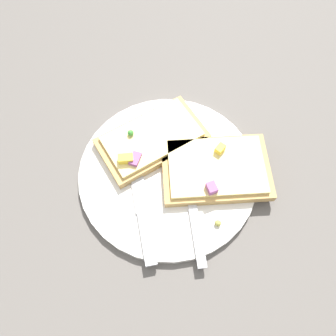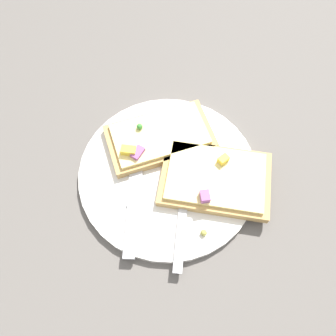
{
  "view_description": "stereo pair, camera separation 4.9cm",
  "coord_description": "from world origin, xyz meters",
  "px_view_note": "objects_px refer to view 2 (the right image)",
  "views": [
    {
      "loc": [
        -0.09,
        -0.19,
        0.46
      ],
      "look_at": [
        0.0,
        0.0,
        0.02
      ],
      "focal_mm": 35.0,
      "sensor_mm": 36.0,
      "label": 1
    },
    {
      "loc": [
        -0.05,
        -0.21,
        0.46
      ],
      "look_at": [
        0.0,
        0.0,
        0.02
      ],
      "focal_mm": 35.0,
      "sensor_mm": 36.0,
      "label": 2
    }
  ],
  "objects_px": {
    "plate": "(168,173)",
    "knife": "(134,201)",
    "pizza_slice_main": "(160,137)",
    "pizza_slice_corner": "(215,178)",
    "fork": "(182,189)"
  },
  "relations": [
    {
      "from": "plate",
      "to": "knife",
      "type": "distance_m",
      "value": 0.07
    },
    {
      "from": "pizza_slice_main",
      "to": "pizza_slice_corner",
      "type": "bearing_deg",
      "value": -59.58
    },
    {
      "from": "knife",
      "to": "pizza_slice_corner",
      "type": "bearing_deg",
      "value": -72.38
    },
    {
      "from": "pizza_slice_main",
      "to": "pizza_slice_corner",
      "type": "xyz_separation_m",
      "value": [
        0.06,
        -0.09,
        -0.0
      ]
    },
    {
      "from": "plate",
      "to": "pizza_slice_main",
      "type": "xyz_separation_m",
      "value": [
        -0.0,
        0.06,
        0.02
      ]
    },
    {
      "from": "fork",
      "to": "pizza_slice_main",
      "type": "xyz_separation_m",
      "value": [
        -0.01,
        0.09,
        0.01
      ]
    },
    {
      "from": "pizza_slice_corner",
      "to": "fork",
      "type": "bearing_deg",
      "value": -154.94
    },
    {
      "from": "plate",
      "to": "knife",
      "type": "xyz_separation_m",
      "value": [
        -0.06,
        -0.04,
        0.01
      ]
    },
    {
      "from": "plate",
      "to": "pizza_slice_main",
      "type": "relative_size",
      "value": 1.59
    },
    {
      "from": "fork",
      "to": "pizza_slice_corner",
      "type": "height_order",
      "value": "pizza_slice_corner"
    },
    {
      "from": "fork",
      "to": "pizza_slice_main",
      "type": "distance_m",
      "value": 0.09
    },
    {
      "from": "pizza_slice_main",
      "to": "pizza_slice_corner",
      "type": "distance_m",
      "value": 0.11
    },
    {
      "from": "plate",
      "to": "pizza_slice_main",
      "type": "bearing_deg",
      "value": 90.02
    },
    {
      "from": "knife",
      "to": "pizza_slice_main",
      "type": "relative_size",
      "value": 1.13
    },
    {
      "from": "plate",
      "to": "fork",
      "type": "bearing_deg",
      "value": -69.33
    }
  ]
}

